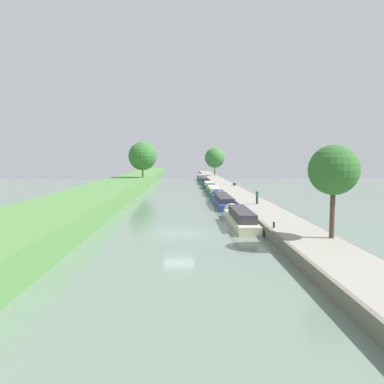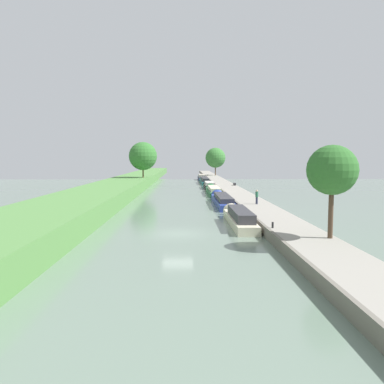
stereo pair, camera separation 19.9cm
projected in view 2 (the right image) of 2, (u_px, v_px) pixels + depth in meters
name	position (u px, v px, depth m)	size (l,w,h in m)	color
ground_plane	(178.00, 234.00, 30.85)	(160.00, 160.00, 0.00)	slate
left_grassy_bank	(40.00, 222.00, 30.54)	(8.22, 260.00, 1.98)	#518442
right_towpath	(287.00, 228.00, 30.98)	(3.85, 260.00, 0.80)	gray
stone_quay	(262.00, 228.00, 30.94)	(0.25, 260.00, 0.85)	#6B665B
narrowboat_cream	(239.00, 217.00, 35.28)	(1.82, 11.87, 2.02)	beige
narrowboat_blue	(222.00, 200.00, 50.54)	(2.03, 15.23, 1.94)	#283D93
narrowboat_green	(213.00, 191.00, 65.22)	(2.01, 13.82, 1.91)	#1E6033
narrowboat_black	(209.00, 185.00, 77.89)	(2.02, 10.34, 2.04)	black
narrowboat_teal	(204.00, 181.00, 92.95)	(1.90, 16.94, 2.05)	#195B60
narrowboat_navy	(202.00, 178.00, 107.82)	(1.91, 11.87, 2.15)	#141E42
tree_rightbank_near	(332.00, 170.00, 24.92)	(3.32, 3.32, 6.23)	#4C3828
tree_rightbank_midnear	(215.00, 158.00, 117.81)	(6.24, 6.24, 8.59)	brown
tree_leftbank_downstream	(143.00, 156.00, 80.75)	(6.02, 6.02, 7.61)	brown
person_walking	(257.00, 197.00, 44.02)	(0.34, 0.34, 1.66)	#282D42
mooring_bollard_near	(273.00, 225.00, 28.99)	(0.16, 0.16, 0.45)	black
mooring_bollard_far	(207.00, 175.00, 113.19)	(0.16, 0.16, 0.45)	black
park_bench	(235.00, 184.00, 74.50)	(0.44, 1.50, 0.47)	#333338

